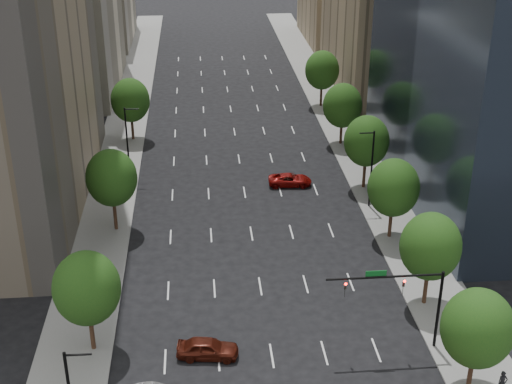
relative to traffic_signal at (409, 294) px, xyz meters
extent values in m
cube|color=slate|center=(-26.03, 30.00, -5.10)|extent=(6.00, 200.00, 0.15)
cube|color=slate|center=(4.97, 30.00, -5.10)|extent=(6.00, 200.00, 0.15)
cube|color=#8C7759|center=(14.47, 103.00, 2.83)|extent=(14.00, 26.00, 16.00)
cylinder|color=#382316|center=(3.47, -5.00, -3.30)|extent=(0.36, 0.36, 3.75)
ellipsoid|color=#103B11|center=(3.47, -5.00, 0.23)|extent=(5.20, 5.20, 5.98)
cylinder|color=#382316|center=(3.47, 6.00, -3.17)|extent=(0.36, 0.36, 4.00)
ellipsoid|color=#103B11|center=(3.47, 6.00, 0.59)|extent=(5.20, 5.20, 5.98)
cylinder|color=#382316|center=(3.47, 18.00, -3.22)|extent=(0.36, 0.36, 3.90)
ellipsoid|color=#103B11|center=(3.47, 18.00, 0.44)|extent=(5.20, 5.20, 5.98)
cylinder|color=#382316|center=(3.47, 30.00, -3.12)|extent=(0.36, 0.36, 4.10)
ellipsoid|color=#103B11|center=(3.47, 30.00, 0.73)|extent=(5.20, 5.20, 5.98)
cylinder|color=#382316|center=(3.47, 44.00, -3.27)|extent=(0.36, 0.36, 3.80)
ellipsoid|color=#103B11|center=(3.47, 44.00, 0.30)|extent=(5.20, 5.20, 5.98)
cylinder|color=#382316|center=(3.47, 60.00, -3.17)|extent=(0.36, 0.36, 4.00)
ellipsoid|color=#103B11|center=(3.47, 60.00, 0.59)|extent=(5.20, 5.20, 5.98)
cylinder|color=#382316|center=(-24.53, 2.00, -3.17)|extent=(0.36, 0.36, 4.00)
ellipsoid|color=#103B11|center=(-24.53, 2.00, 0.59)|extent=(5.20, 5.20, 5.98)
cylinder|color=#382316|center=(-24.53, 22.00, -3.10)|extent=(0.36, 0.36, 4.15)
ellipsoid|color=#103B11|center=(-24.53, 22.00, 0.80)|extent=(5.20, 5.20, 5.98)
cylinder|color=#382316|center=(-24.53, 48.00, -3.20)|extent=(0.36, 0.36, 3.95)
ellipsoid|color=#103B11|center=(-24.53, 48.00, 0.52)|extent=(5.20, 5.20, 5.98)
cylinder|color=black|center=(2.97, 25.00, -0.67)|extent=(0.20, 0.20, 9.00)
cylinder|color=black|center=(2.17, 25.00, 3.63)|extent=(1.60, 0.14, 0.14)
cylinder|color=black|center=(-23.23, -10.00, 3.63)|extent=(1.60, 0.14, 0.14)
cylinder|color=black|center=(-24.03, 35.00, -0.67)|extent=(0.20, 0.20, 9.00)
cylinder|color=black|center=(-23.23, 35.00, 3.63)|extent=(1.60, 0.14, 0.14)
cylinder|color=black|center=(2.47, 0.00, -1.67)|extent=(0.24, 0.24, 7.00)
cylinder|color=black|center=(-2.03, 0.00, 1.63)|extent=(9.00, 0.18, 0.18)
imported|color=black|center=(-0.53, 0.00, 1.08)|extent=(0.18, 0.22, 1.10)
imported|color=black|center=(-5.03, 0.00, 1.08)|extent=(0.18, 0.22, 1.10)
sphere|color=#FF0C07|center=(-0.53, -0.18, 1.28)|extent=(0.20, 0.20, 0.20)
sphere|color=#FF0C07|center=(-5.03, -0.18, 1.28)|extent=(0.20, 0.20, 0.20)
cube|color=#0C591E|center=(-2.73, 0.00, 1.98)|extent=(1.60, 0.06, 0.45)
imported|color=#46150B|center=(-15.53, 0.32, -4.35)|extent=(5.01, 2.51, 1.64)
imported|color=maroon|center=(-5.03, 31.48, -4.46)|extent=(5.22, 2.63, 1.42)
imported|color=black|center=(5.21, -6.56, -3.47)|extent=(0.70, 0.46, 1.90)
camera|label=1|loc=(-15.65, -45.03, 30.59)|focal=50.40mm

